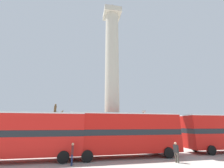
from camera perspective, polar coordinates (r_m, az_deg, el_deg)
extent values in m
plane|color=#ADA89E|center=(21.13, 0.00, -23.79)|extent=(200.00, 200.00, 0.00)
cube|color=#ADA593|center=(21.05, 0.00, -22.16)|extent=(4.95, 4.95, 1.21)
cube|color=#ADA593|center=(20.94, 0.00, -18.86)|extent=(3.57, 3.57, 1.21)
cube|color=#ADA593|center=(20.90, 0.00, -15.53)|extent=(2.18, 2.18, 1.21)
cylinder|color=#ADA593|center=(22.73, 0.00, 7.90)|extent=(2.05, 2.05, 16.86)
cube|color=#ADA593|center=(27.47, 0.00, 25.18)|extent=(2.77, 2.77, 0.90)
sphere|color=brown|center=(28.16, 0.00, 26.78)|extent=(1.17, 1.17, 1.17)
cube|color=#B7140F|center=(16.41, 5.32, -21.51)|extent=(11.27, 2.85, 1.66)
cube|color=black|center=(16.33, 5.22, -17.65)|extent=(11.27, 2.80, 0.55)
cube|color=#B7140F|center=(16.32, 5.13, -14.12)|extent=(11.27, 2.85, 1.46)
cube|color=silver|center=(16.35, 5.07, -11.35)|extent=(11.27, 2.85, 0.12)
cylinder|color=black|center=(19.16, 16.38, -22.59)|extent=(1.01, 0.33, 1.00)
cylinder|color=black|center=(16.94, 20.77, -23.29)|extent=(1.01, 0.33, 1.00)
cylinder|color=black|center=(17.12, -9.89, -23.90)|extent=(1.01, 0.33, 1.00)
cylinder|color=black|center=(14.59, -9.43, -25.47)|extent=(1.01, 0.33, 1.00)
cylinder|color=black|center=(22.38, 29.06, -20.23)|extent=(1.00, 0.30, 1.00)
cylinder|color=black|center=(20.47, 33.66, -20.26)|extent=(1.00, 0.30, 1.00)
cube|color=red|center=(16.47, -31.11, -19.53)|extent=(10.77, 2.47, 1.63)
cube|color=black|center=(16.38, -30.57, -15.77)|extent=(10.77, 2.42, 0.55)
cube|color=red|center=(16.37, -30.10, -12.36)|extent=(10.77, 2.47, 1.42)
cube|color=silver|center=(16.40, -29.74, -9.70)|extent=(10.77, 2.47, 0.12)
cylinder|color=black|center=(16.96, -16.93, -23.58)|extent=(1.00, 0.30, 1.00)
cylinder|color=black|center=(14.58, -18.05, -24.98)|extent=(1.00, 0.30, 1.00)
cube|color=#ADA593|center=(24.43, -21.74, -18.07)|extent=(4.17, 3.21, 3.01)
ellipsoid|color=brown|center=(24.42, -21.03, -10.90)|extent=(2.28, 1.18, 0.92)
cone|color=brown|center=(24.16, -18.53, -10.10)|extent=(0.95, 0.61, 0.97)
cylinder|color=brown|center=(24.49, -20.82, -8.78)|extent=(0.36, 0.36, 0.90)
sphere|color=brown|center=(24.56, -20.69, -7.42)|extent=(0.28, 0.28, 0.28)
cylinder|color=brown|center=(24.43, -19.48, -13.43)|extent=(0.20, 0.20, 1.10)
cylinder|color=brown|center=(23.94, -19.81, -13.38)|extent=(0.20, 0.20, 1.10)
cylinder|color=brown|center=(24.84, -22.65, -13.15)|extent=(0.20, 0.20, 1.10)
cylinder|color=brown|center=(24.36, -23.04, -13.09)|extent=(0.20, 0.20, 1.10)
cylinder|color=black|center=(20.09, 12.81, -23.31)|extent=(0.31, 0.31, 0.40)
cylinder|color=black|center=(19.90, 12.44, -17.41)|extent=(0.14, 0.14, 4.54)
sphere|color=white|center=(19.95, 12.03, -10.24)|extent=(0.45, 0.45, 0.45)
cylinder|color=#192347|center=(13.78, -15.05, -26.18)|extent=(0.14, 0.14, 0.82)
cylinder|color=#192347|center=(14.02, -15.06, -25.98)|extent=(0.14, 0.14, 0.82)
cube|color=#471919|center=(13.78, -14.83, -23.10)|extent=(0.21, 0.46, 0.65)
sphere|color=tan|center=(13.72, -14.70, -21.31)|extent=(0.22, 0.22, 0.22)
cylinder|color=#4C473D|center=(15.29, 23.84, -24.36)|extent=(0.14, 0.14, 0.80)
cylinder|color=#4C473D|center=(15.43, 23.09, -24.33)|extent=(0.14, 0.14, 0.80)
cube|color=black|center=(15.25, 23.16, -21.70)|extent=(0.31, 0.47, 0.64)
sphere|color=tan|center=(15.20, 22.98, -20.12)|extent=(0.22, 0.22, 0.22)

